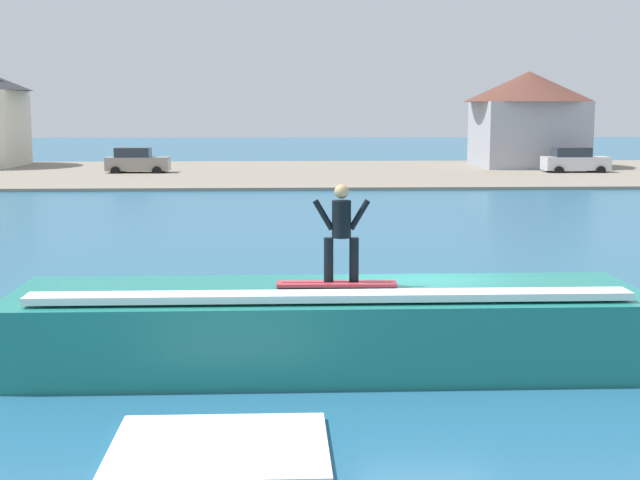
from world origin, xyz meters
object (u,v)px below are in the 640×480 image
wave_crest (328,326)px  car_far_shore (574,161)px  house_gabled_white (528,115)px  surfboard (337,284)px  surfer (341,228)px  car_near_shore (137,161)px

wave_crest → car_far_shore: 50.00m
wave_crest → house_gabled_white: 55.37m
surfboard → wave_crest: bearing=106.9°
wave_crest → house_gabled_white: bearing=71.4°
car_far_shore → surfboard: bearing=-112.3°
surfboard → car_far_shore: size_ratio=0.46×
wave_crest → surfer: (0.21, -0.35, 1.75)m
surfboard → car_far_shore: (19.09, 46.57, -0.56)m
surfer → car_near_shore: bearing=102.7°
wave_crest → car_near_shore: 48.15m
car_near_shore → car_far_shore: 29.66m
wave_crest → car_near_shore: bearing=102.5°
wave_crest → car_near_shore: car_near_shore is taller
surfboard → car_near_shore: (-10.55, 47.43, -0.56)m
surfer → house_gabled_white: 55.56m
surfboard → house_gabled_white: bearing=71.7°
surfer → car_far_shore: (19.01, 46.51, -1.49)m
car_far_shore → house_gabled_white: size_ratio=0.46×
surfer → house_gabled_white: house_gabled_white is taller
surfer → house_gabled_white: (17.41, 52.74, 1.55)m
wave_crest → car_far_shore: (19.22, 46.16, 0.25)m
surfboard → surfer: (0.08, 0.07, 0.93)m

